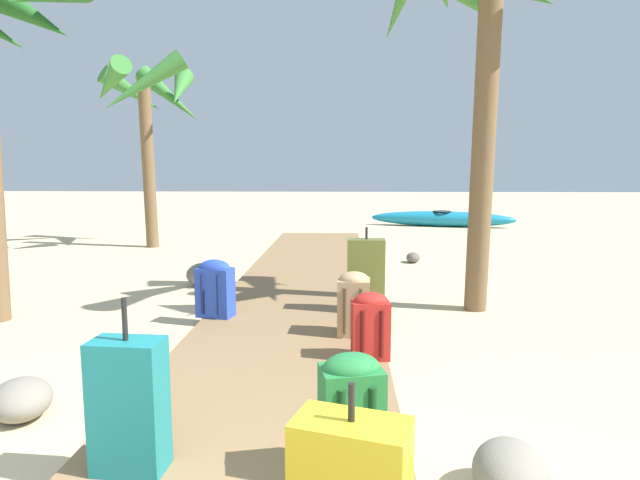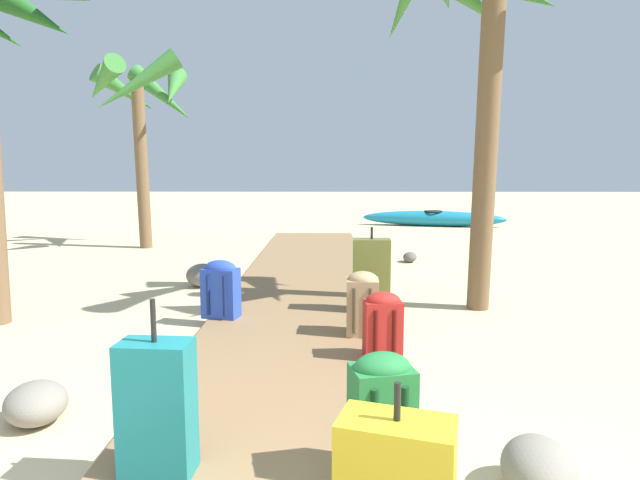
# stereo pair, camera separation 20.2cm
# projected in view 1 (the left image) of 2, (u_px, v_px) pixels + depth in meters

# --- Properties ---
(ground_plane) EXTENTS (60.00, 60.00, 0.00)m
(ground_plane) POSITION_uv_depth(u_px,v_px,m) (294.00, 314.00, 5.38)
(ground_plane) COLOR #D1BA8C
(boardwalk) EXTENTS (1.63, 10.51, 0.08)m
(boardwalk) POSITION_uv_depth(u_px,v_px,m) (302.00, 287.00, 6.42)
(boardwalk) COLOR olive
(boardwalk) RESTS_ON ground
(backpack_blue) EXTENTS (0.36, 0.27, 0.54)m
(backpack_blue) POSITION_uv_depth(u_px,v_px,m) (215.00, 287.00, 4.97)
(backpack_blue) COLOR #2847B7
(backpack_blue) RESTS_ON boardwalk
(suitcase_teal) EXTENTS (0.33, 0.21, 0.81)m
(suitcase_teal) POSITION_uv_depth(u_px,v_px,m) (129.00, 406.00, 2.41)
(suitcase_teal) COLOR #197A7F
(suitcase_teal) RESTS_ON boardwalk
(backpack_tan) EXTENTS (0.28, 0.28, 0.53)m
(backpack_tan) POSITION_uv_depth(u_px,v_px,m) (354.00, 302.00, 4.43)
(backpack_tan) COLOR tan
(backpack_tan) RESTS_ON boardwalk
(backpack_green) EXTENTS (0.31, 0.27, 0.58)m
(backpack_green) POSITION_uv_depth(u_px,v_px,m) (351.00, 413.00, 2.35)
(backpack_green) COLOR #237538
(backpack_green) RESTS_ON boardwalk
(backpack_red) EXTENTS (0.28, 0.23, 0.49)m
(backpack_red) POSITION_uv_depth(u_px,v_px,m) (371.00, 324.00, 3.87)
(backpack_red) COLOR red
(backpack_red) RESTS_ON boardwalk
(suitcase_olive) EXTENTS (0.37, 0.22, 0.83)m
(suitcase_olive) POSITION_uv_depth(u_px,v_px,m) (366.00, 275.00, 5.14)
(suitcase_olive) COLOR olive
(suitcase_olive) RESTS_ON boardwalk
(palm_tree_far_left) EXTENTS (2.03, 2.23, 3.47)m
(palm_tree_far_left) POSITION_uv_depth(u_px,v_px,m) (148.00, 101.00, 9.66)
(palm_tree_far_left) COLOR brown
(palm_tree_far_left) RESTS_ON ground
(kayak) EXTENTS (3.67, 1.31, 0.40)m
(kayak) POSITION_uv_depth(u_px,v_px,m) (442.00, 219.00, 13.67)
(kayak) COLOR teal
(kayak) RESTS_ON ground
(rock_left_far) EXTENTS (0.48, 0.51, 0.24)m
(rock_left_far) POSITION_uv_depth(u_px,v_px,m) (21.00, 399.00, 3.11)
(rock_left_far) COLOR gray
(rock_left_far) RESTS_ON ground
(rock_left_mid) EXTENTS (0.53, 0.53, 0.29)m
(rock_left_mid) POSITION_uv_depth(u_px,v_px,m) (203.00, 274.00, 6.69)
(rock_left_mid) COLOR slate
(rock_left_mid) RESTS_ON ground
(rock_right_far) EXTENTS (0.43, 0.50, 0.26)m
(rock_right_far) POSITION_uv_depth(u_px,v_px,m) (510.00, 472.00, 2.35)
(rock_right_far) COLOR gray
(rock_right_far) RESTS_ON ground
(rock_right_near) EXTENTS (0.28, 0.34, 0.16)m
(rock_right_near) POSITION_uv_depth(u_px,v_px,m) (413.00, 258.00, 8.36)
(rock_right_near) COLOR #5B5651
(rock_right_near) RESTS_ON ground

